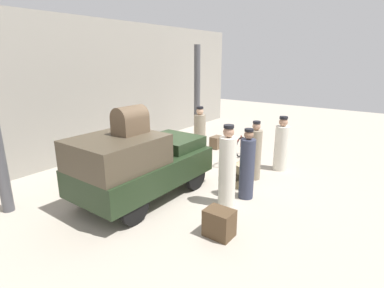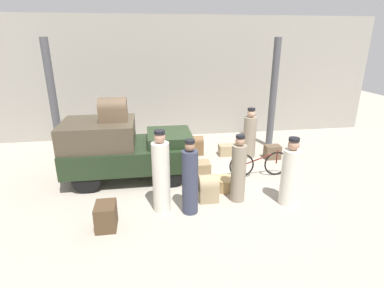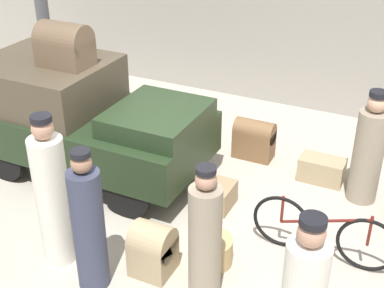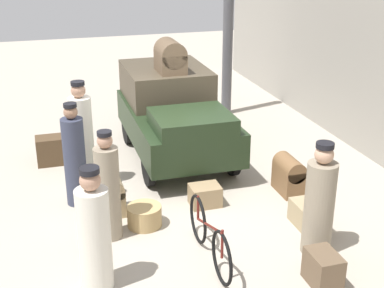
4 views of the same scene
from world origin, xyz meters
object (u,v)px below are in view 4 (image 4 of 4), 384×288
Objects in this scene: bicycle at (209,237)px; trunk_umber_medium at (289,174)px; truck at (173,112)px; wicker_basket at (144,216)px; suitcase_black_upright at (110,195)px; porter_standing_middle at (75,159)px; suitcase_tan_flat at (205,195)px; porter_lifting_near_truck at (319,204)px; trunk_wicker_pale at (323,269)px; conductor_in_dark_uniform at (108,190)px; trunk_on_truck_roof at (170,57)px; porter_carrying_trunk at (94,235)px; suitcase_small_leather at (51,150)px; porter_with_bicycle at (82,139)px; trunk_large_brown at (308,216)px.

trunk_umber_medium is (-1.55, 1.93, -0.03)m from bicycle.
truck is at bearing 172.60° from bicycle.
suitcase_black_upright is at bearing -140.27° from wicker_basket.
suitcase_tan_flat is at bearing 71.43° from porter_standing_middle.
trunk_wicker_pale is at bearing -22.12° from porter_lifting_near_truck.
trunk_on_truck_roof is (-2.92, 1.67, 1.18)m from conductor_in_dark_uniform.
porter_carrying_trunk is 3.00m from porter_lifting_near_truck.
porter_standing_middle is 1.88m from suitcase_small_leather.
truck is 4.74m from trunk_wicker_pale.
porter_lifting_near_truck is 0.99× the size of conductor_in_dark_uniform.
wicker_basket is 0.32× the size of porter_lifting_near_truck.
suitcase_black_upright is at bearing -138.43° from trunk_wicker_pale.
trunk_wicker_pale is (2.05, 1.85, 0.06)m from wicker_basket.
truck is 2.07× the size of conductor_in_dark_uniform.
suitcase_tan_flat is (1.28, 1.79, -0.70)m from porter_with_bicycle.
porter_with_bicycle reaches higher than porter_standing_middle.
conductor_in_dark_uniform is at bearing 163.81° from porter_carrying_trunk.
bicycle is at bearing -127.01° from trunk_wicker_pale.
porter_standing_middle reaches higher than suitcase_tan_flat.
suitcase_small_leather is (-3.96, -1.88, -0.10)m from bicycle.
conductor_in_dark_uniform is 2.30× the size of trunk_on_truck_roof.
porter_standing_middle is at bearing -108.57° from suitcase_tan_flat.
porter_with_bicycle is 4.14m from porter_lifting_near_truck.
trunk_wicker_pale is 2.54m from suitcase_tan_flat.
conductor_in_dark_uniform is at bearing 16.61° from porter_standing_middle.
suitcase_small_leather is at bearing -134.67° from trunk_large_brown.
porter_standing_middle is 2.32m from porter_carrying_trunk.
wicker_basket is 1.92m from porter_with_bicycle.
truck reaches higher than suitcase_black_upright.
porter_with_bicycle is 3.94m from trunk_large_brown.
trunk_large_brown is at bearing 72.66° from wicker_basket.
trunk_umber_medium is at bearing 33.65° from truck.
wicker_basket is at bearing 41.06° from porter_standing_middle.
porter_lifting_near_truck is 3.31× the size of trunk_wicker_pale.
trunk_on_truck_roof is at bearing 153.71° from porter_carrying_trunk.
porter_standing_middle is 2.67× the size of trunk_umber_medium.
porter_carrying_trunk is 3.32× the size of trunk_wicker_pale.
trunk_on_truck_roof reaches higher than suitcase_black_upright.
suitcase_black_upright is (-1.88, -2.57, -0.41)m from porter_lifting_near_truck.
conductor_in_dark_uniform is 0.82m from suitcase_black_upright.
trunk_on_truck_roof is at bearing 157.66° from wicker_basket.
truck reaches higher than trunk_umber_medium.
porter_with_bicycle reaches higher than trunk_large_brown.
porter_with_bicycle is 1.15× the size of conductor_in_dark_uniform.
bicycle is 1.06× the size of porter_lifting_near_truck.
conductor_in_dark_uniform is at bearing 13.12° from suitcase_small_leather.
trunk_umber_medium is at bearing 165.97° from porter_lifting_near_truck.
wicker_basket is at bearing -23.71° from truck.
wicker_basket is 1.06× the size of trunk_wicker_pale.
porter_lifting_near_truck is (3.93, 1.00, -0.16)m from truck.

